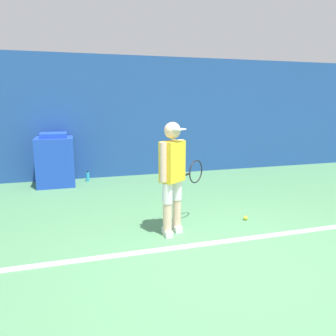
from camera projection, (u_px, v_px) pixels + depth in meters
ground_plane at (228, 264)px, 3.67m from camera, size 24.00×24.00×0.00m
back_wall at (139, 117)px, 7.93m from camera, size 24.00×0.10×2.85m
court_baseline at (208, 244)px, 4.19m from camera, size 21.60×0.10×0.01m
tennis_player at (173, 173)px, 4.40m from camera, size 0.83×0.65×1.53m
tennis_ball at (246, 218)px, 5.03m from camera, size 0.07×0.07×0.07m
covered_chair at (55, 160)px, 7.09m from camera, size 0.78×0.79×1.14m
water_bottle at (88, 177)px, 7.49m from camera, size 0.08×0.08×0.23m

